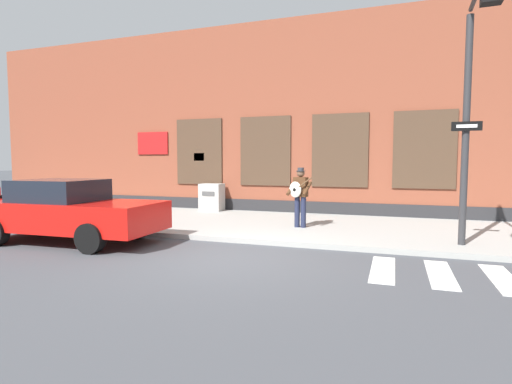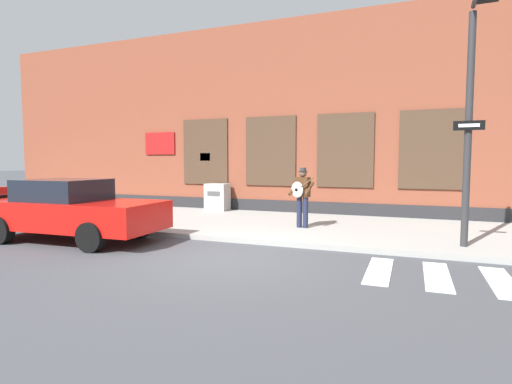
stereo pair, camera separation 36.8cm
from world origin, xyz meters
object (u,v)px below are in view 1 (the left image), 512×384
busker (300,193)px  utility_box (212,197)px  traffic_light (475,71)px  red_car (67,211)px

busker → utility_box: 4.89m
busker → traffic_light: (3.90, -2.20, 2.60)m
traffic_light → utility_box: size_ratio=5.08×
red_car → utility_box: bearing=80.3°
red_car → traffic_light: (8.94, 1.06, 2.92)m
red_car → utility_box: size_ratio=4.60×
traffic_light → utility_box: traffic_light is taller
red_car → busker: bearing=32.9°
busker → utility_box: bearing=145.6°
traffic_light → busker: bearing=150.5°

